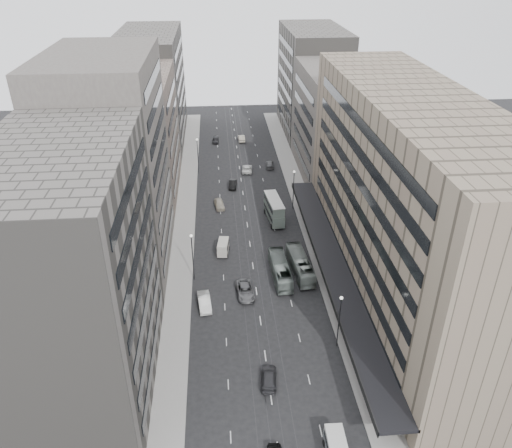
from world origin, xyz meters
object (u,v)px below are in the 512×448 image
object	(u,v)px
bus_near	(280,270)
pedestrian	(361,366)
bus_far	(300,265)
double_decker	(274,209)
sedan_1	(204,302)
panel_van	(223,247)
sedan_2	(245,291)

from	to	relation	value
bus_near	pedestrian	xyz separation A→B (m)	(7.41, -21.31, -0.28)
bus_far	double_decker	bearing A→B (deg)	-87.92
bus_far	sedan_1	bearing A→B (deg)	20.95
bus_near	pedestrian	size ratio (longest dim) A/B	5.09
panel_van	sedan_2	world-z (taller)	panel_van
bus_near	double_decker	distance (m)	19.05
bus_near	sedan_2	distance (m)	7.24
sedan_1	pedestrian	xyz separation A→B (m)	(19.53, -14.87, 0.36)
panel_van	bus_near	bearing A→B (deg)	-33.47
panel_van	pedestrian	world-z (taller)	panel_van
bus_far	sedan_2	xyz separation A→B (m)	(-9.32, -5.25, -0.73)
sedan_1	bus_near	bearing A→B (deg)	21.52
double_decker	sedan_2	xyz separation A→B (m)	(-7.08, -23.11, -1.72)
double_decker	bus_near	bearing A→B (deg)	-99.73
sedan_2	double_decker	bearing A→B (deg)	68.72
sedan_1	pedestrian	bearing A→B (deg)	-43.76
bus_far	double_decker	size ratio (longest dim) A/B	1.25
bus_far	double_decker	world-z (taller)	double_decker
bus_far	sedan_1	xyz separation A→B (m)	(-15.52, -7.57, -0.68)
sedan_1	sedan_2	size ratio (longest dim) A/B	0.91
sedan_2	pedestrian	distance (m)	21.75
pedestrian	double_decker	bearing A→B (deg)	-114.52
bus_far	panel_van	world-z (taller)	bus_far
bus_far	panel_van	size ratio (longest dim) A/B	2.70
double_decker	panel_van	bearing A→B (deg)	-138.59
bus_near	double_decker	xyz separation A→B (m)	(1.17, 18.99, 1.02)
sedan_1	pedestrian	world-z (taller)	pedestrian
panel_van	sedan_1	size ratio (longest dim) A/B	0.80
sedan_2	pedestrian	bearing A→B (deg)	-56.45
bus_near	sedan_1	distance (m)	13.74
sedan_2	pedestrian	size ratio (longest dim) A/B	2.67
bus_near	bus_far	size ratio (longest dim) A/B	0.98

